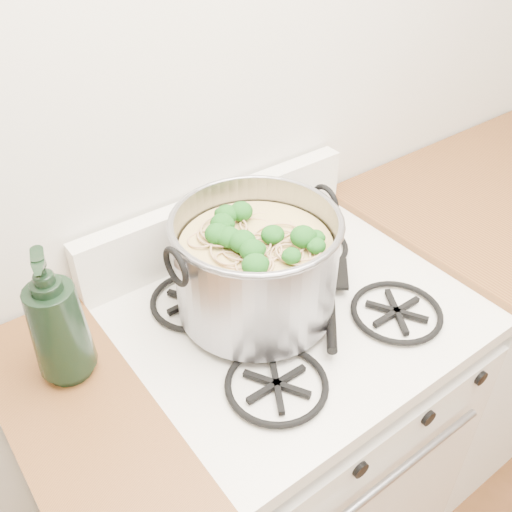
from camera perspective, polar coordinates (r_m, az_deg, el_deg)
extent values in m
plane|color=silver|center=(1.29, -5.29, 17.97)|extent=(3.60, 0.00, 3.60)
cube|color=white|center=(1.68, 3.12, -17.78)|extent=(0.76, 0.65, 0.81)
cube|color=white|center=(1.31, 3.82, -6.02)|extent=(0.76, 0.65, 0.04)
cube|color=black|center=(1.29, 3.88, -5.00)|extent=(0.60, 0.56, 0.02)
cylinder|color=black|center=(1.20, 10.07, -19.99)|extent=(0.04, 0.03, 0.04)
cylinder|color=black|center=(1.30, 16.53, -15.01)|extent=(0.04, 0.03, 0.04)
cylinder|color=black|center=(1.41, 21.26, -11.08)|extent=(0.04, 0.03, 0.04)
cube|color=#582D15|center=(1.14, -16.85, -15.64)|extent=(0.25, 0.65, 0.04)
cube|color=silver|center=(2.14, 21.76, -4.30)|extent=(1.00, 0.65, 0.88)
cylinder|color=gray|center=(1.20, 0.00, -0.86)|extent=(0.34, 0.34, 0.23)
torus|color=gray|center=(1.13, 0.00, 3.48)|extent=(0.35, 0.35, 0.01)
torus|color=black|center=(1.07, -8.03, -1.08)|extent=(0.01, 0.08, 0.08)
torus|color=black|center=(1.25, 6.90, 5.37)|extent=(0.01, 0.08, 0.08)
cylinder|color=tan|center=(1.22, 0.00, -1.92)|extent=(0.32, 0.32, 0.17)
sphere|color=#185416|center=(1.15, 0.00, 2.02)|extent=(0.04, 0.04, 0.04)
sphere|color=#185416|center=(1.15, 0.00, 2.02)|extent=(0.04, 0.04, 0.04)
sphere|color=#185416|center=(1.15, 0.00, 2.02)|extent=(0.04, 0.04, 0.04)
sphere|color=#185416|center=(1.15, 0.00, 2.02)|extent=(0.04, 0.04, 0.04)
sphere|color=#185416|center=(1.15, 0.00, 2.02)|extent=(0.04, 0.04, 0.04)
sphere|color=#185416|center=(1.15, 0.00, 2.02)|extent=(0.04, 0.04, 0.04)
sphere|color=#185416|center=(1.15, 0.00, 2.02)|extent=(0.04, 0.04, 0.04)
sphere|color=#185416|center=(1.15, 0.00, 2.02)|extent=(0.04, 0.04, 0.04)
sphere|color=#185416|center=(1.15, 0.00, 2.02)|extent=(0.04, 0.04, 0.04)
sphere|color=#185416|center=(1.15, 0.00, 2.02)|extent=(0.04, 0.04, 0.04)
sphere|color=#185416|center=(1.15, 0.00, 2.02)|extent=(0.04, 0.04, 0.04)
sphere|color=#185416|center=(1.15, 0.00, 2.02)|extent=(0.04, 0.04, 0.04)
sphere|color=#185416|center=(1.15, 0.00, 2.02)|extent=(0.04, 0.04, 0.04)
sphere|color=#185416|center=(1.15, 0.00, 2.02)|extent=(0.04, 0.04, 0.04)
imported|color=white|center=(1.48, -0.21, 3.00)|extent=(0.15, 0.15, 0.03)
imported|color=black|center=(1.10, -19.44, -5.73)|extent=(0.14, 0.14, 0.29)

